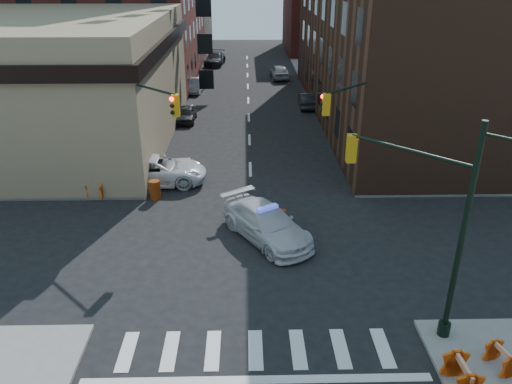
{
  "coord_description": "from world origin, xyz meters",
  "views": [
    {
      "loc": [
        -0.28,
        -20.37,
        12.4
      ],
      "look_at": [
        0.2,
        1.67,
        2.2
      ],
      "focal_mm": 35.0,
      "sensor_mm": 36.0,
      "label": 1
    }
  ],
  "objects_px": {
    "police_car": "(266,224)",
    "parked_car_enear": "(307,100)",
    "pedestrian_b": "(50,176)",
    "barrel_road": "(281,218)",
    "barricade_nw_a": "(96,190)",
    "barricade_se_a": "(501,359)",
    "barrel_bank": "(155,190)",
    "parked_car_wnear": "(186,114)",
    "parked_car_wfar": "(195,85)",
    "pedestrian_a": "(144,166)",
    "pickup": "(155,170)"
  },
  "relations": [
    {
      "from": "parked_car_wfar",
      "to": "barrel_bank",
      "type": "relative_size",
      "value": 3.8
    },
    {
      "from": "parked_car_wnear",
      "to": "barricade_nw_a",
      "type": "bearing_deg",
      "value": -102.3
    },
    {
      "from": "police_car",
      "to": "barricade_se_a",
      "type": "distance_m",
      "value": 11.62
    },
    {
      "from": "police_car",
      "to": "parked_car_enear",
      "type": "bearing_deg",
      "value": 46.34
    },
    {
      "from": "pedestrian_b",
      "to": "barricade_nw_a",
      "type": "xyz_separation_m",
      "value": [
        2.78,
        -0.77,
        -0.52
      ]
    },
    {
      "from": "police_car",
      "to": "barricade_se_a",
      "type": "xyz_separation_m",
      "value": [
        7.36,
        -8.98,
        -0.27
      ]
    },
    {
      "from": "parked_car_enear",
      "to": "pedestrian_a",
      "type": "relative_size",
      "value": 2.28
    },
    {
      "from": "barrel_bank",
      "to": "barricade_se_a",
      "type": "height_order",
      "value": "barrel_bank"
    },
    {
      "from": "pickup",
      "to": "barrel_road",
      "type": "distance_m",
      "value": 9.21
    },
    {
      "from": "barricade_nw_a",
      "to": "parked_car_wnear",
      "type": "bearing_deg",
      "value": 88.75
    },
    {
      "from": "police_car",
      "to": "pedestrian_b",
      "type": "bearing_deg",
      "value": 123.56
    },
    {
      "from": "parked_car_wfar",
      "to": "parked_car_enear",
      "type": "xyz_separation_m",
      "value": [
        11.0,
        -6.34,
        0.0
      ]
    },
    {
      "from": "police_car",
      "to": "pedestrian_b",
      "type": "distance_m",
      "value": 13.5
    },
    {
      "from": "parked_car_wnear",
      "to": "barricade_nw_a",
      "type": "distance_m",
      "value": 15.63
    },
    {
      "from": "pickup",
      "to": "parked_car_enear",
      "type": "bearing_deg",
      "value": -35.93
    },
    {
      "from": "police_car",
      "to": "parked_car_wfar",
      "type": "height_order",
      "value": "police_car"
    },
    {
      "from": "pickup",
      "to": "parked_car_enear",
      "type": "xyz_separation_m",
      "value": [
        11.3,
        17.4,
        -0.16
      ]
    },
    {
      "from": "barrel_road",
      "to": "barricade_se_a",
      "type": "xyz_separation_m",
      "value": [
        6.54,
        -10.29,
        0.12
      ]
    },
    {
      "from": "parked_car_wfar",
      "to": "barrel_bank",
      "type": "xyz_separation_m",
      "value": [
        0.0,
        -25.94,
        -0.14
      ]
    },
    {
      "from": "pickup",
      "to": "parked_car_enear",
      "type": "distance_m",
      "value": 20.75
    },
    {
      "from": "parked_car_wnear",
      "to": "barricade_se_a",
      "type": "xyz_separation_m",
      "value": [
        13.38,
        -28.93,
        -0.09
      ]
    },
    {
      "from": "parked_car_enear",
      "to": "barrel_bank",
      "type": "distance_m",
      "value": 22.48
    },
    {
      "from": "pedestrian_b",
      "to": "police_car",
      "type": "bearing_deg",
      "value": -27.63
    },
    {
      "from": "parked_car_enear",
      "to": "barricade_nw_a",
      "type": "distance_m",
      "value": 24.27
    },
    {
      "from": "barrel_road",
      "to": "barrel_bank",
      "type": "height_order",
      "value": "barrel_bank"
    },
    {
      "from": "police_car",
      "to": "barricade_se_a",
      "type": "height_order",
      "value": "police_car"
    },
    {
      "from": "parked_car_wnear",
      "to": "pedestrian_b",
      "type": "distance_m",
      "value": 15.79
    },
    {
      "from": "parked_car_wfar",
      "to": "pedestrian_a",
      "type": "xyz_separation_m",
      "value": [
        -1.0,
        -23.6,
        0.38
      ]
    },
    {
      "from": "pedestrian_b",
      "to": "barrel_bank",
      "type": "bearing_deg",
      "value": -11.12
    },
    {
      "from": "pickup",
      "to": "barrel_road",
      "type": "relative_size",
      "value": 7.02
    },
    {
      "from": "police_car",
      "to": "barrel_road",
      "type": "xyz_separation_m",
      "value": [
        0.83,
        1.31,
        -0.38
      ]
    },
    {
      "from": "parked_car_wfar",
      "to": "pedestrian_a",
      "type": "bearing_deg",
      "value": -87.06
    },
    {
      "from": "barrel_bank",
      "to": "barricade_nw_a",
      "type": "xyz_separation_m",
      "value": [
        -3.36,
        0.04,
        0.03
      ]
    },
    {
      "from": "pedestrian_b",
      "to": "barricade_nw_a",
      "type": "bearing_deg",
      "value": -19.02
    },
    {
      "from": "pedestrian_b",
      "to": "barrel_road",
      "type": "distance_m",
      "value": 13.83
    },
    {
      "from": "parked_car_wnear",
      "to": "parked_car_enear",
      "type": "bearing_deg",
      "value": 22.61
    },
    {
      "from": "barrel_road",
      "to": "barricade_nw_a",
      "type": "xyz_separation_m",
      "value": [
        -10.38,
        3.41,
        0.14
      ]
    },
    {
      "from": "parked_car_wfar",
      "to": "police_car",
      "type": "bearing_deg",
      "value": -73.19
    },
    {
      "from": "police_car",
      "to": "barricade_nw_a",
      "type": "xyz_separation_m",
      "value": [
        -9.55,
        4.72,
        -0.24
      ]
    },
    {
      "from": "barrel_road",
      "to": "barrel_bank",
      "type": "relative_size",
      "value": 0.79
    },
    {
      "from": "barricade_se_a",
      "to": "police_car",
      "type": "bearing_deg",
      "value": 24.93
    },
    {
      "from": "pedestrian_b",
      "to": "barricade_nw_a",
      "type": "distance_m",
      "value": 2.93
    },
    {
      "from": "barrel_bank",
      "to": "barrel_road",
      "type": "bearing_deg",
      "value": -25.64
    },
    {
      "from": "barricade_nw_a",
      "to": "parked_car_enear",
      "type": "bearing_deg",
      "value": 65.55
    },
    {
      "from": "police_car",
      "to": "parked_car_wnear",
      "type": "distance_m",
      "value": 20.84
    },
    {
      "from": "pickup",
      "to": "parked_car_wnear",
      "type": "relative_size",
      "value": 1.62
    },
    {
      "from": "pickup",
      "to": "parked_car_wnear",
      "type": "bearing_deg",
      "value": -5.04
    },
    {
      "from": "barrel_bank",
      "to": "barricade_se_a",
      "type": "distance_m",
      "value": 19.25
    },
    {
      "from": "pickup",
      "to": "barricade_se_a",
      "type": "distance_m",
      "value": 21.06
    },
    {
      "from": "pedestrian_a",
      "to": "barrel_road",
      "type": "relative_size",
      "value": 2.11
    }
  ]
}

